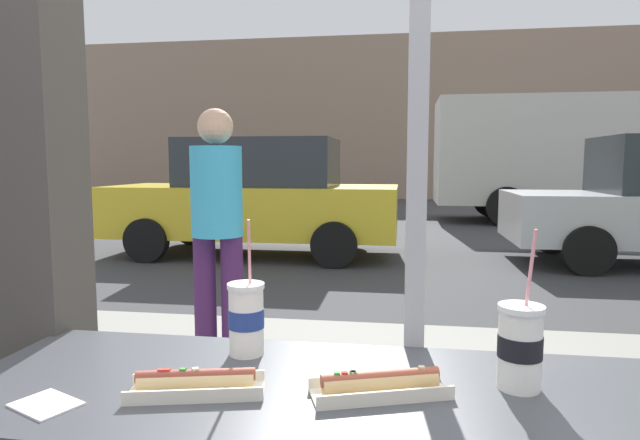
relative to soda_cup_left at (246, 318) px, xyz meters
name	(u,v)px	position (x,y,z in m)	size (l,w,h in m)	color
ground_plane	(404,246)	(0.40, 8.07, -1.06)	(60.00, 60.00, 0.00)	#38383A
sidewalk_strip	(405,410)	(0.40, 1.67, -0.99)	(16.00, 2.80, 0.14)	gray
window_wall	(420,8)	(0.40, 0.15, 0.75)	(2.69, 0.20, 2.90)	#423D38
building_facade_far	(404,119)	(0.40, 21.02, 2.14)	(28.00, 1.20, 6.41)	gray
soda_cup_left	(246,318)	(0.00, 0.00, 0.00)	(0.09, 0.09, 0.33)	white
soda_cup_right	(520,345)	(0.61, -0.11, 0.00)	(0.09, 0.09, 0.33)	white
hotdog_tray_near	(380,384)	(0.33, -0.19, -0.07)	(0.29, 0.18, 0.05)	beige
hotdog_tray_far	(196,383)	(-0.04, -0.24, -0.07)	(0.28, 0.15, 0.05)	beige
napkin_wrapper	(46,404)	(-0.30, -0.33, -0.09)	(0.12, 0.09, 0.00)	white
parked_car_yellow	(256,197)	(-1.88, 6.88, -0.16)	(4.41, 1.91, 1.80)	gold
box_truck	(564,155)	(4.20, 12.52, 0.55)	(6.33, 2.44, 2.97)	beige
pedestrian	(217,221)	(-0.78, 1.99, 0.01)	(0.32, 0.32, 1.63)	#3D1C48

